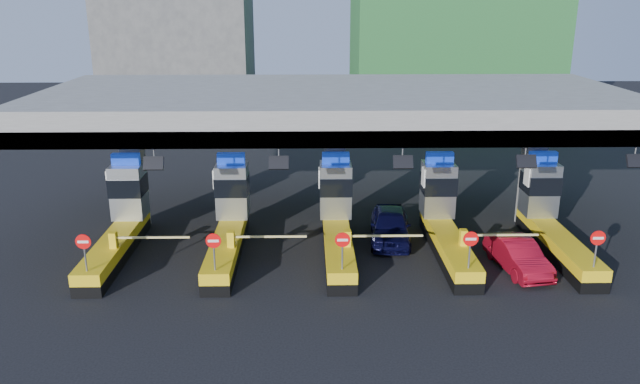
{
  "coord_description": "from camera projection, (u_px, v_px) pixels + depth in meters",
  "views": [
    {
      "loc": [
        -1.31,
        -27.1,
        11.24
      ],
      "look_at": [
        -0.79,
        0.0,
        2.75
      ],
      "focal_mm": 35.0,
      "sensor_mm": 36.0,
      "label": 1
    }
  ],
  "objects": [
    {
      "name": "toll_lane_far_left",
      "position": [
        122.0,
        219.0,
        28.9
      ],
      "size": [
        4.43,
        8.0,
        4.16
      ],
      "color": "black",
      "rests_on": "ground"
    },
    {
      "name": "red_car",
      "position": [
        518.0,
        255.0,
        26.65
      ],
      "size": [
        2.01,
        4.29,
        1.36
      ],
      "primitive_type": "imported",
      "rotation": [
        0.0,
        0.0,
        0.14
      ],
      "color": "maroon",
      "rests_on": "ground"
    },
    {
      "name": "bg_building_concrete",
      "position": [
        177.0,
        21.0,
        60.64
      ],
      "size": [
        14.0,
        10.0,
        18.0
      ],
      "primitive_type": "cube",
      "color": "#4C4C49",
      "rests_on": "ground"
    },
    {
      "name": "toll_canopy",
      "position": [
        335.0,
        108.0,
        30.15
      ],
      "size": [
        28.0,
        12.09,
        7.0
      ],
      "color": "slate",
      "rests_on": "ground"
    },
    {
      "name": "toll_lane_center",
      "position": [
        337.0,
        218.0,
        29.09
      ],
      "size": [
        4.43,
        8.0,
        4.16
      ],
      "color": "black",
      "rests_on": "ground"
    },
    {
      "name": "toll_lane_right",
      "position": [
        443.0,
        217.0,
        29.18
      ],
      "size": [
        4.43,
        8.0,
        4.16
      ],
      "color": "black",
      "rests_on": "ground"
    },
    {
      "name": "van",
      "position": [
        390.0,
        225.0,
        29.84
      ],
      "size": [
        2.31,
        4.8,
        1.58
      ],
      "primitive_type": "imported",
      "rotation": [
        0.0,
        0.0,
        -0.1
      ],
      "color": "black",
      "rests_on": "ground"
    },
    {
      "name": "toll_lane_far_right",
      "position": [
        549.0,
        216.0,
        29.27
      ],
      "size": [
        4.43,
        8.0,
        4.16
      ],
      "color": "black",
      "rests_on": "ground"
    },
    {
      "name": "ground",
      "position": [
        337.0,
        248.0,
        29.24
      ],
      "size": [
        120.0,
        120.0,
        0.0
      ],
      "primitive_type": "plane",
      "color": "black",
      "rests_on": "ground"
    },
    {
      "name": "toll_lane_left",
      "position": [
        230.0,
        218.0,
        29.0
      ],
      "size": [
        4.43,
        8.0,
        4.16
      ],
      "color": "black",
      "rests_on": "ground"
    }
  ]
}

